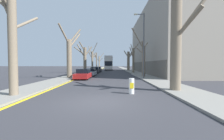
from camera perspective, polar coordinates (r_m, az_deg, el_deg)
ground_plane at (r=8.02m, az=-4.72°, el=-11.95°), size 300.00×300.00×0.00m
sidewalk_left at (r=58.13m, az=-6.02°, el=0.30°), size 2.81×120.00×0.12m
sidewalk_right at (r=58.00m, az=5.36°, el=0.30°), size 2.81×120.00×0.12m
building_facade_right at (r=35.84m, az=19.29°, el=9.83°), size 10.08×31.92×13.63m
kerb_line_stripe at (r=57.98m, az=-4.46°, el=0.24°), size 0.24×120.00×0.01m
street_tree_left_0 at (r=10.95m, az=-33.85°, el=10.36°), size 2.56×2.88×6.77m
street_tree_left_1 at (r=21.77m, az=-15.85°, el=5.47°), size 2.28×4.55×7.18m
street_tree_left_2 at (r=32.91m, az=-10.46°, el=4.38°), size 4.08×2.13×6.76m
street_tree_left_3 at (r=44.98m, az=-7.49°, el=4.08°), size 3.03×3.99×8.33m
street_tree_left_4 at (r=56.51m, az=-6.07°, el=3.84°), size 2.33×3.66×7.25m
street_tree_left_5 at (r=67.75m, az=-4.80°, el=3.26°), size 3.30×1.97×7.23m
street_tree_right_0 at (r=11.87m, az=23.67°, el=10.67°), size 2.69×3.70×8.55m
street_tree_right_1 at (r=23.25m, az=11.69°, el=4.47°), size 2.80×3.22×7.54m
street_tree_right_2 at (r=34.52m, az=8.07°, el=4.40°), size 2.42×4.13×6.89m
street_tree_right_3 at (r=46.25m, az=6.38°, el=3.85°), size 3.69×2.88×6.84m
double_decker_bus at (r=51.30m, az=-1.20°, el=2.94°), size 2.60×10.34×4.66m
parked_car_0 at (r=20.30m, az=-10.87°, el=-1.56°), size 1.74×4.18×1.36m
parked_car_1 at (r=26.08m, az=-8.36°, el=-0.78°), size 1.89×4.46×1.29m
parked_car_2 at (r=32.92m, az=-6.54°, el=-0.09°), size 1.76×4.48×1.38m
parked_car_3 at (r=38.45m, az=-5.54°, el=0.23°), size 1.79×4.43×1.36m
lamp_post at (r=20.53m, az=11.74°, el=10.13°), size 1.40×0.20×8.68m
traffic_bollard at (r=10.05m, az=7.43°, el=-6.08°), size 0.36×0.37×1.03m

